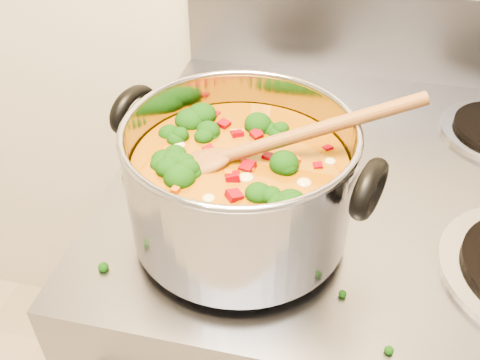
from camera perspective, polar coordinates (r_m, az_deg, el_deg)
name	(u,v)px	position (r m, az deg, el deg)	size (l,w,h in m)	color
electric_range	(346,351)	(1.14, 11.20, -17.50)	(0.77, 0.70, 1.08)	gray
stockpot	(240,183)	(0.63, 0.00, -0.28)	(0.33, 0.27, 0.16)	#A2A2AA
wooden_spoon	(257,147)	(0.61, 1.87, 3.52)	(0.29, 0.12, 0.10)	brown
cooktop_crumbs	(185,245)	(0.68, -5.89, -6.89)	(0.34, 0.33, 0.01)	black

